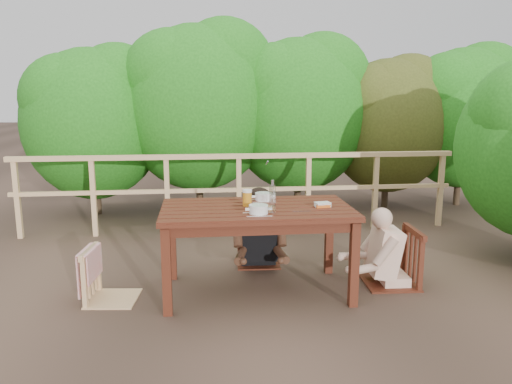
{
  "coord_description": "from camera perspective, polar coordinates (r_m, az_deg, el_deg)",
  "views": [
    {
      "loc": [
        -0.47,
        -4.15,
        1.73
      ],
      "look_at": [
        0.0,
        0.05,
        0.9
      ],
      "focal_mm": 34.67,
      "sensor_mm": 36.0,
      "label": 1
    }
  ],
  "objects": [
    {
      "name": "ground",
      "position": [
        4.52,
        0.07,
        -11.38
      ],
      "size": [
        60.0,
        60.0,
        0.0
      ],
      "primitive_type": "plane",
      "color": "brown",
      "rests_on": "ground"
    },
    {
      "name": "soup_far",
      "position": [
        4.56,
        0.85,
        -0.62
      ],
      "size": [
        0.26,
        0.26,
        0.09
      ],
      "primitive_type": "cylinder",
      "color": "white",
      "rests_on": "table"
    },
    {
      "name": "railing",
      "position": [
        6.29,
        -1.99,
        -0.14
      ],
      "size": [
        5.6,
        0.1,
        1.01
      ],
      "primitive_type": "cube",
      "color": "tan",
      "rests_on": "ground"
    },
    {
      "name": "soup_near",
      "position": [
        4.05,
        0.3,
        -2.1
      ],
      "size": [
        0.27,
        0.27,
        0.09
      ],
      "primitive_type": "cylinder",
      "color": "silver",
      "rests_on": "table"
    },
    {
      "name": "bottle",
      "position": [
        4.34,
        1.92,
        -0.17
      ],
      "size": [
        0.06,
        0.06,
        0.24
      ],
      "primitive_type": "cylinder",
      "color": "silver",
      "rests_on": "table"
    },
    {
      "name": "hedge_row",
      "position": [
        7.41,
        0.35,
        12.41
      ],
      "size": [
        6.6,
        1.6,
        3.8
      ],
      "primitive_type": null,
      "color": "#1E6515",
      "rests_on": "ground"
    },
    {
      "name": "woman",
      "position": [
        5.07,
        0.22,
        -1.4
      ],
      "size": [
        0.54,
        0.65,
        1.27
      ],
      "primitive_type": null,
      "rotation": [
        0.0,
        0.0,
        3.1
      ],
      "color": "black",
      "rests_on": "ground"
    },
    {
      "name": "beer_glass",
      "position": [
        4.32,
        -1.02,
        -0.78
      ],
      "size": [
        0.08,
        0.08,
        0.16
      ],
      "primitive_type": "cylinder",
      "color": "orange",
      "rests_on": "table"
    },
    {
      "name": "butter_tub",
      "position": [
        4.33,
        7.69,
        -1.55
      ],
      "size": [
        0.14,
        0.11,
        0.06
      ],
      "primitive_type": "cube",
      "rotation": [
        0.0,
        0.0,
        0.16
      ],
      "color": "white",
      "rests_on": "table"
    },
    {
      "name": "bread_roll",
      "position": [
        4.12,
        1.11,
        -1.98
      ],
      "size": [
        0.12,
        0.09,
        0.07
      ],
      "primitive_type": "ellipsoid",
      "color": "#AE7730",
      "rests_on": "table"
    },
    {
      "name": "chair_far",
      "position": [
        5.1,
        0.24,
        -3.59
      ],
      "size": [
        0.45,
        0.45,
        0.88
      ],
      "primitive_type": "cube",
      "rotation": [
        0.0,
        0.0,
        -0.05
      ],
      "color": "#421A0E",
      "rests_on": "ground"
    },
    {
      "name": "chair_left",
      "position": [
        4.38,
        -16.42,
        -6.63
      ],
      "size": [
        0.47,
        0.47,
        0.86
      ],
      "primitive_type": "cube",
      "rotation": [
        0.0,
        0.0,
        1.46
      ],
      "color": "tan",
      "rests_on": "ground"
    },
    {
      "name": "table",
      "position": [
        4.39,
        0.07,
        -6.79
      ],
      "size": [
        1.65,
        0.93,
        0.76
      ],
      "primitive_type": "cube",
      "color": "#421A0E",
      "rests_on": "ground"
    },
    {
      "name": "chair_right",
      "position": [
        4.71,
        15.39,
        -4.53
      ],
      "size": [
        0.51,
        0.51,
        0.99
      ],
      "primitive_type": "cube",
      "rotation": [
        0.0,
        0.0,
        -1.62
      ],
      "color": "#421A0E",
      "rests_on": "ground"
    },
    {
      "name": "tumbler",
      "position": [
        4.06,
        1.82,
        -2.13
      ],
      "size": [
        0.07,
        0.07,
        0.08
      ],
      "primitive_type": "cylinder",
      "color": "silver",
      "rests_on": "table"
    },
    {
      "name": "diner_right",
      "position": [
        4.7,
        15.8,
        -3.29
      ],
      "size": [
        0.62,
        0.51,
        1.19
      ],
      "primitive_type": null,
      "rotation": [
        0.0,
        0.0,
        1.52
      ],
      "color": "beige",
      "rests_on": "ground"
    }
  ]
}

